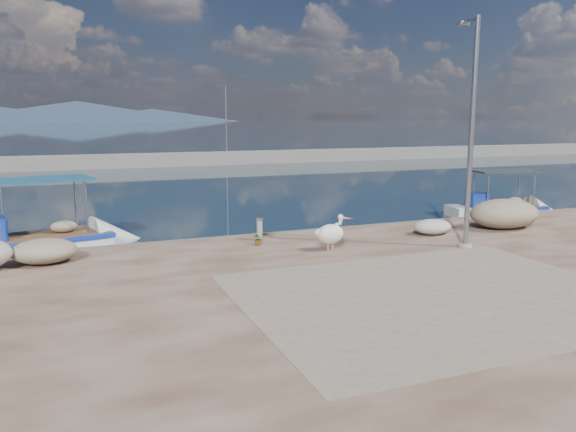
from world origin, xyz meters
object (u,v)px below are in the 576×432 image
Objects in this scene: pelican at (331,233)px; bollard_near at (260,228)px; boat_right at (501,212)px; boat_left at (40,246)px; lamp_post at (470,142)px.

pelican reaches higher than bollard_near.
boat_left is at bearing -168.15° from boat_right.
boat_right is (19.72, -0.10, -0.04)m from boat_left.
pelican is 2.69m from bollard_near.
lamp_post reaches higher than pelican.
boat_left is 0.92× the size of lamp_post.
boat_left reaches higher than boat_right.
bollard_near is at bearing 143.69° from pelican.
boat_left reaches higher than bollard_near.
boat_right is 12.46m from pelican.
boat_right is 13.24m from bollard_near.
lamp_post reaches higher than boat_left.
lamp_post is (4.13, -1.16, 2.77)m from pelican.
bollard_near is (-1.56, 2.19, -0.12)m from pelican.
lamp_post is at bearing -39.15° from boat_left.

